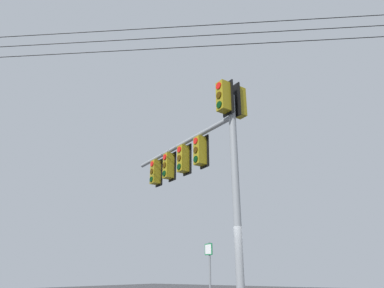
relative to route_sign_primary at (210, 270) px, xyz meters
The scene contains 3 objects.
signal_mast_assembly 3.91m from the route_sign_primary, 116.03° to the left, with size 5.54×2.45×6.58m.
route_sign_primary is the anchor object (origin of this frame).
overhead_wire_span 7.63m from the route_sign_primary, 120.43° to the left, with size 15.65×9.33×0.93m.
Camera 1 is at (-3.56, 8.15, 1.43)m, focal length 31.06 mm.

